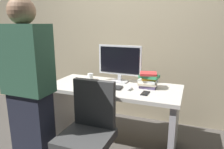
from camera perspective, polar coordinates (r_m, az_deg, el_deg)
The scene contains 12 objects.
ground_plane at distance 2.73m, azimuth 0.40°, elevation -17.86°, with size 9.00×9.00×0.00m, color #4C4742.
wall_back at distance 3.15m, azimuth 6.20°, elevation 14.89°, with size 6.40×0.10×3.00m, color tan.
desk at distance 2.51m, azimuth 0.42°, elevation -7.92°, with size 1.53×0.69×0.72m.
office_chair at distance 1.97m, azimuth -6.43°, elevation -17.06°, with size 0.52×0.52×0.94m.
person_at_desk at distance 1.96m, azimuth -21.52°, elevation -4.83°, with size 0.40×0.24×1.64m.
monitor at distance 2.55m, azimuth 2.12°, elevation 3.53°, with size 0.54×0.15×0.46m.
keyboard at distance 2.40m, azimuth -2.37°, elevation -3.21°, with size 0.43×0.13×0.02m, color #262626.
mouse at distance 2.31m, azimuth 4.74°, elevation -3.72°, with size 0.06×0.10×0.03m, color white.
cup_near_keyboard at distance 2.44m, azimuth -8.75°, elevation -2.20°, with size 0.08×0.08×0.09m, color silver.
cup_by_monitor at distance 2.72m, azimuth -5.90°, elevation -0.55°, with size 0.07×0.07×0.08m, color white.
book_stack at distance 2.38m, azimuth 9.85°, elevation -1.54°, with size 0.23×0.19×0.18m.
cell_phone at distance 2.20m, azimuth 9.03°, elevation -5.06°, with size 0.07×0.14×0.01m, color black.
Camera 1 is at (0.83, -2.18, 1.43)m, focal length 33.57 mm.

